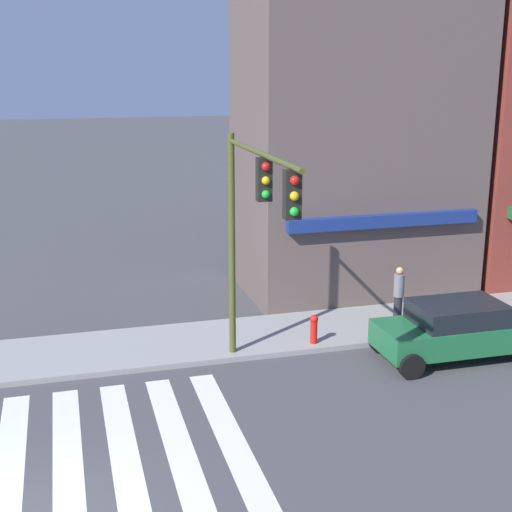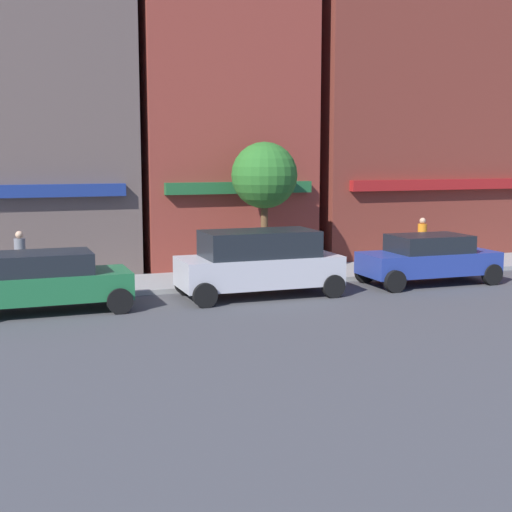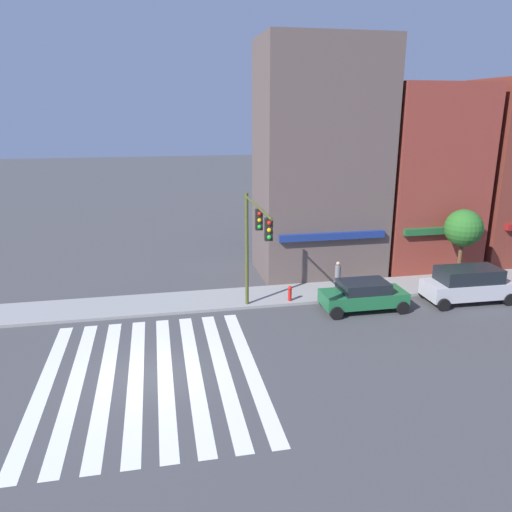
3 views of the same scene
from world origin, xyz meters
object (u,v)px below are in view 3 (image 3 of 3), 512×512
(sedan_green, at_px, (363,295))
(suv_silver, at_px, (468,284))
(pedestrian_grey_coat, at_px, (338,276))
(traffic_signal, at_px, (255,234))
(street_tree, at_px, (463,228))
(fire_hydrant, at_px, (290,293))

(sedan_green, bearing_deg, suv_silver, 0.29)
(suv_silver, distance_m, pedestrian_grey_coat, 6.99)
(traffic_signal, relative_size, sedan_green, 1.39)
(pedestrian_grey_coat, distance_m, street_tree, 8.12)
(traffic_signal, xyz_separation_m, sedan_green, (5.86, 0.38, -3.63))
(traffic_signal, bearing_deg, suv_silver, 1.84)
(traffic_signal, xyz_separation_m, fire_hydrant, (2.36, 2.08, -3.86))
(suv_silver, relative_size, pedestrian_grey_coat, 2.68)
(sedan_green, bearing_deg, pedestrian_grey_coat, 100.76)
(sedan_green, relative_size, street_tree, 1.00)
(sedan_green, distance_m, fire_hydrant, 3.90)
(traffic_signal, relative_size, street_tree, 1.39)
(suv_silver, bearing_deg, pedestrian_grey_coat, 159.60)
(traffic_signal, bearing_deg, sedan_green, 3.72)
(pedestrian_grey_coat, bearing_deg, street_tree, -30.36)
(pedestrian_grey_coat, xyz_separation_m, street_tree, (7.77, 0.23, 2.36))
(traffic_signal, distance_m, suv_silver, 12.38)
(street_tree, bearing_deg, fire_hydrant, -174.18)
(sedan_green, xyz_separation_m, suv_silver, (6.03, 0.00, 0.19))
(traffic_signal, xyz_separation_m, pedestrian_grey_coat, (5.39, 2.95, -3.40))
(sedan_green, xyz_separation_m, street_tree, (7.29, 2.80, 2.59))
(traffic_signal, height_order, suv_silver, traffic_signal)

